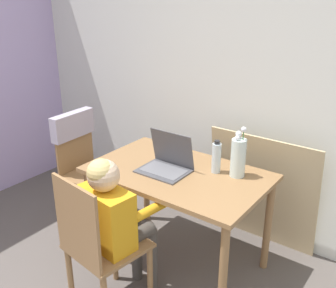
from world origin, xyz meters
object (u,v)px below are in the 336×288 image
(laptop, at_px, (167,162))
(flower_vase, at_px, (238,157))
(person_seated, at_px, (113,214))
(water_bottle, at_px, (216,158))
(chair_spare, at_px, (81,151))
(chair_occupied, at_px, (98,247))

(laptop, bearing_deg, flower_vase, 24.11)
(person_seated, relative_size, water_bottle, 4.52)
(laptop, bearing_deg, person_seated, -90.74)
(chair_spare, height_order, laptop, laptop)
(person_seated, height_order, water_bottle, person_seated)
(chair_spare, distance_m, person_seated, 1.03)
(chair_spare, distance_m, flower_vase, 1.32)
(chair_occupied, xyz_separation_m, person_seated, (0.02, 0.12, 0.16))
(water_bottle, bearing_deg, flower_vase, 13.98)
(chair_occupied, distance_m, chair_spare, 1.10)
(person_seated, bearing_deg, laptop, -82.55)
(chair_spare, bearing_deg, chair_occupied, -129.92)
(laptop, relative_size, flower_vase, 0.96)
(chair_spare, relative_size, flower_vase, 2.78)
(chair_occupied, xyz_separation_m, water_bottle, (0.29, 0.80, 0.35))
(flower_vase, distance_m, water_bottle, 0.14)
(person_seated, relative_size, flower_vase, 2.98)
(laptop, bearing_deg, water_bottle, 28.87)
(flower_vase, bearing_deg, laptop, -155.16)
(flower_vase, xyz_separation_m, water_bottle, (-0.14, -0.03, -0.03))
(chair_occupied, relative_size, water_bottle, 4.16)
(chair_spare, bearing_deg, laptop, -93.94)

